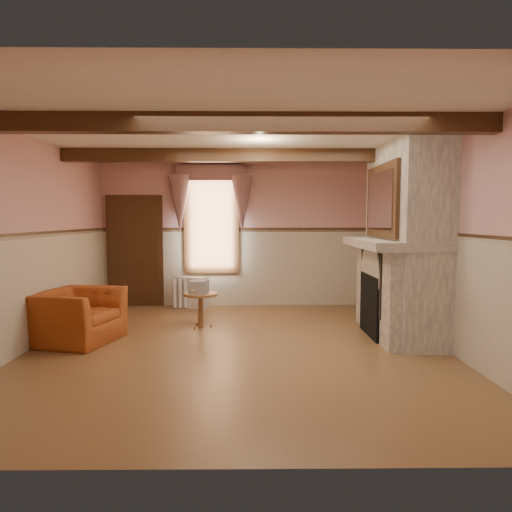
{
  "coord_description": "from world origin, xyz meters",
  "views": [
    {
      "loc": [
        0.18,
        -6.0,
        1.71
      ],
      "look_at": [
        0.25,
        0.8,
        1.16
      ],
      "focal_mm": 32.0,
      "sensor_mm": 36.0,
      "label": 1
    }
  ],
  "objects_px": {
    "oil_lamp": "(386,229)",
    "bowl": "(397,237)",
    "side_table": "(201,310)",
    "radiator": "(191,292)",
    "mantel_clock": "(378,231)",
    "armchair": "(77,316)"
  },
  "relations": [
    {
      "from": "oil_lamp",
      "to": "bowl",
      "type": "bearing_deg",
      "value": -90.0
    },
    {
      "from": "side_table",
      "to": "radiator",
      "type": "relative_size",
      "value": 0.79
    },
    {
      "from": "bowl",
      "to": "mantel_clock",
      "type": "distance_m",
      "value": 0.99
    },
    {
      "from": "armchair",
      "to": "oil_lamp",
      "type": "xyz_separation_m",
      "value": [
        4.49,
        0.67,
        1.2
      ]
    },
    {
      "from": "armchair",
      "to": "side_table",
      "type": "distance_m",
      "value": 1.83
    },
    {
      "from": "armchair",
      "to": "side_table",
      "type": "bearing_deg",
      "value": -48.81
    },
    {
      "from": "side_table",
      "to": "mantel_clock",
      "type": "relative_size",
      "value": 2.29
    },
    {
      "from": "side_table",
      "to": "bowl",
      "type": "bearing_deg",
      "value": -13.63
    },
    {
      "from": "side_table",
      "to": "bowl",
      "type": "relative_size",
      "value": 1.48
    },
    {
      "from": "bowl",
      "to": "oil_lamp",
      "type": "distance_m",
      "value": 0.55
    },
    {
      "from": "side_table",
      "to": "oil_lamp",
      "type": "distance_m",
      "value": 3.14
    },
    {
      "from": "armchair",
      "to": "bowl",
      "type": "height_order",
      "value": "bowl"
    },
    {
      "from": "mantel_clock",
      "to": "side_table",
      "type": "bearing_deg",
      "value": -174.14
    },
    {
      "from": "armchair",
      "to": "radiator",
      "type": "xyz_separation_m",
      "value": [
        1.27,
        2.41,
        -0.06
      ]
    },
    {
      "from": "mantel_clock",
      "to": "bowl",
      "type": "bearing_deg",
      "value": -90.0
    },
    {
      "from": "bowl",
      "to": "side_table",
      "type": "bearing_deg",
      "value": 166.37
    },
    {
      "from": "mantel_clock",
      "to": "oil_lamp",
      "type": "distance_m",
      "value": 0.45
    },
    {
      "from": "bowl",
      "to": "oil_lamp",
      "type": "relative_size",
      "value": 1.33
    },
    {
      "from": "radiator",
      "to": "oil_lamp",
      "type": "relative_size",
      "value": 2.5
    },
    {
      "from": "side_table",
      "to": "bowl",
      "type": "distance_m",
      "value": 3.18
    },
    {
      "from": "armchair",
      "to": "mantel_clock",
      "type": "xyz_separation_m",
      "value": [
        4.49,
        1.12,
        1.16
      ]
    },
    {
      "from": "bowl",
      "to": "mantel_clock",
      "type": "relative_size",
      "value": 1.55
    }
  ]
}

